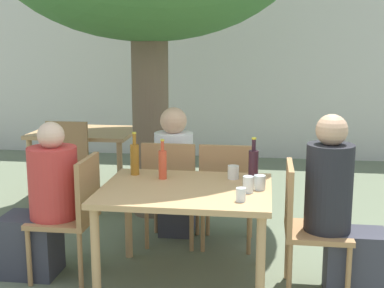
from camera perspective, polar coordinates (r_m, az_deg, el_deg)
The scene contains 19 objects.
ground_plane at distance 4.00m, azimuth -0.62°, elevation -14.64°, with size 30.00×30.00×0.00m, color #667056.
cafe_building_wall at distance 7.89m, azimuth 4.12°, elevation 8.68°, with size 10.00×0.08×2.80m.
dining_table_front at distance 3.76m, azimuth -0.64°, elevation -5.88°, with size 1.18×0.95×0.72m.
dining_table_back at distance 6.15m, azimuth -11.32°, elevation 0.54°, with size 1.12×0.86×0.72m.
patio_chair_0 at distance 4.00m, azimuth -12.47°, elevation -6.91°, with size 0.44×0.44×0.91m.
patio_chair_1 at distance 3.77m, azimuth 11.96°, elevation -8.02°, with size 0.44×0.44×0.91m.
patio_chair_2 at distance 4.50m, azimuth -2.26°, elevation -4.60°, with size 0.44×0.44×0.91m.
patio_chair_3 at distance 4.45m, azimuth 3.77°, elevation -4.83°, with size 0.44×0.44×0.91m.
patio_chair_4 at distance 5.57m, azimuth -13.51°, elevation -1.83°, with size 0.44×0.44×0.91m.
person_seated_0 at distance 4.09m, azimuth -15.60°, elevation -6.62°, with size 0.58×0.36×1.16m.
person_seated_1 at distance 3.78m, azimuth 15.55°, elevation -7.43°, with size 0.56×0.32×1.26m.
person_seated_2 at distance 4.73m, azimuth -1.75°, elevation -3.72°, with size 0.33×0.57×1.17m.
wine_bottle_0 at distance 3.86m, azimuth 6.56°, elevation -2.25°, with size 0.07×0.07×0.33m.
amber_bottle_1 at distance 4.08m, azimuth -6.13°, elevation -1.52°, with size 0.07×0.07×0.33m.
soda_bottle_2 at distance 3.94m, azimuth -3.15°, elevation -2.10°, with size 0.06×0.06×0.30m.
drinking_glass_0 at distance 3.97m, azimuth 4.43°, elevation -3.02°, with size 0.08×0.08×0.10m.
drinking_glass_1 at distance 3.43m, azimuth 5.23°, elevation -5.40°, with size 0.06×0.06×0.09m.
drinking_glass_2 at distance 3.62m, azimuth 6.02°, elevation -4.31°, with size 0.07×0.07×0.11m.
drinking_glass_3 at distance 3.70m, azimuth 7.24°, elevation -4.09°, with size 0.08×0.08×0.10m.
Camera 1 is at (0.54, -3.56, 1.74)m, focal length 50.00 mm.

